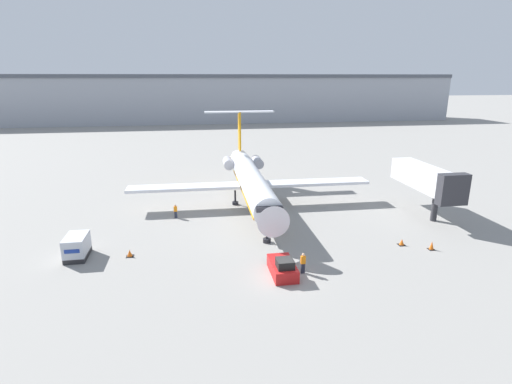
# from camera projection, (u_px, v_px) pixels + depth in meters

# --- Properties ---
(ground_plane) EXTENTS (600.00, 600.00, 0.00)m
(ground_plane) POSITION_uv_depth(u_px,v_px,m) (283.00, 278.00, 33.12)
(ground_plane) COLOR gray
(terminal_building) EXTENTS (180.00, 16.80, 16.82)m
(terminal_building) POSITION_uv_depth(u_px,v_px,m) (209.00, 98.00, 144.51)
(terminal_building) COLOR #9EA3AD
(terminal_building) RESTS_ON ground
(airplane_main) EXTENTS (30.84, 29.81, 10.96)m
(airplane_main) POSITION_uv_depth(u_px,v_px,m) (251.00, 180.00, 50.52)
(airplane_main) COLOR silver
(airplane_main) RESTS_ON ground
(pushback_tug) EXTENTS (1.95, 3.96, 1.74)m
(pushback_tug) POSITION_uv_depth(u_px,v_px,m) (283.00, 267.00, 33.51)
(pushback_tug) COLOR #B21919
(pushback_tug) RESTS_ON ground
(luggage_cart) EXTENTS (1.84, 3.11, 2.11)m
(luggage_cart) POSITION_uv_depth(u_px,v_px,m) (77.00, 247.00, 36.55)
(luggage_cart) COLOR #232326
(luggage_cart) RESTS_ON ground
(worker_near_tug) EXTENTS (0.40, 0.25, 1.82)m
(worker_near_tug) POSITION_uv_depth(u_px,v_px,m) (303.00, 263.00, 33.64)
(worker_near_tug) COLOR #232838
(worker_near_tug) RESTS_ON ground
(worker_by_wing) EXTENTS (0.40, 0.24, 1.64)m
(worker_by_wing) POSITION_uv_depth(u_px,v_px,m) (176.00, 211.00, 46.92)
(worker_by_wing) COLOR #232838
(worker_by_wing) RESTS_ON ground
(traffic_cone_left) EXTENTS (0.67, 0.67, 0.65)m
(traffic_cone_left) POSITION_uv_depth(u_px,v_px,m) (130.00, 253.00, 36.94)
(traffic_cone_left) COLOR black
(traffic_cone_left) RESTS_ON ground
(traffic_cone_right) EXTENTS (0.67, 0.67, 0.62)m
(traffic_cone_right) POSITION_uv_depth(u_px,v_px,m) (402.00, 242.00, 39.44)
(traffic_cone_right) COLOR black
(traffic_cone_right) RESTS_ON ground
(traffic_cone_mid) EXTENTS (0.59, 0.59, 0.84)m
(traffic_cone_mid) POSITION_uv_depth(u_px,v_px,m) (432.00, 246.00, 38.39)
(traffic_cone_mid) COLOR black
(traffic_cone_mid) RESTS_ON ground
(jet_bridge) EXTENTS (3.20, 11.63, 6.19)m
(jet_bridge) POSITION_uv_depth(u_px,v_px,m) (427.00, 179.00, 47.08)
(jet_bridge) COLOR #2D2D33
(jet_bridge) RESTS_ON ground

